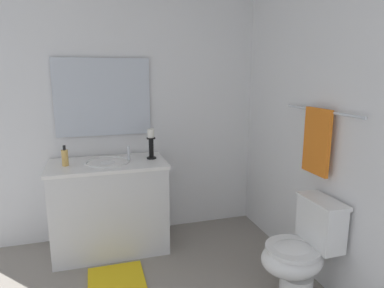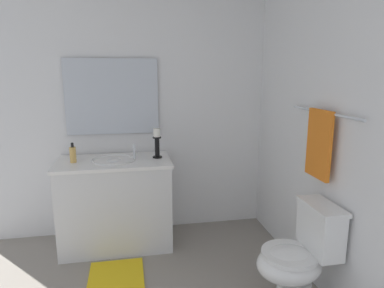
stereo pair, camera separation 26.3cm
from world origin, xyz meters
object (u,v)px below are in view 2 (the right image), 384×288
Objects in this scene: towel_near_vanity at (319,144)px; vanity_cabinet at (116,203)px; sink_basin at (114,164)px; candle_holder_tall at (157,142)px; soap_bottle at (73,154)px; bath_mat at (116,281)px; mirror at (112,97)px; toilet at (298,258)px; towel_bar at (324,112)px.

vanity_cabinet is at bearing -122.45° from towel_near_vanity.
sink_basin is 1.43× the size of candle_holder_tall.
bath_mat is at bearing 29.91° from soap_bottle.
mirror is at bearing 179.99° from vanity_cabinet.
mirror is at bearing 128.98° from soap_bottle.
bath_mat is (0.91, 0.00, -1.40)m from mirror.
towel_near_vanity reaches higher than toilet.
sink_basin reaches higher than bath_mat.
vanity_cabinet is 0.61m from soap_bottle.
toilet is 1.25× the size of bath_mat.
mirror is 1.18× the size of toilet.
candle_holder_tall is at bearing -142.81° from toilet.
mirror is (-0.28, 0.00, 0.98)m from vanity_cabinet.
vanity_cabinet is at bearing -131.39° from toilet.
towel_near_vanity is 1.89m from bath_mat.
soap_bottle is 0.24× the size of toilet.
mirror is at bearing -180.00° from bath_mat.
candle_holder_tall is 1.56× the size of soap_bottle.
candle_holder_tall is at bearing 92.52° from soap_bottle.
towel_bar is at bearing 57.87° from vanity_cabinet.
bath_mat is (0.62, 0.36, -0.91)m from soap_bottle.
towel_near_vanity reaches higher than vanity_cabinet.
vanity_cabinet is 1.23× the size of towel_bar.
towel_bar is (0.97, 1.10, 0.37)m from candle_holder_tall.
towel_near_vanity is at bearing 131.96° from toilet.
soap_bottle is at bearing -51.02° from mirror.
sink_basin reaches higher than toilet.
towel_bar is at bearing 63.26° from soap_bottle.
sink_basin is 0.67× the size of bath_mat.
vanity_cabinet is 1.70m from toilet.
mirror is at bearing -129.52° from towel_near_vanity.
mirror is 1.94m from towel_near_vanity.
mirror is 4.91× the size of soap_bottle.
toilet is at bearing 55.60° from soap_bottle.
soap_bottle is at bearing -116.74° from towel_bar.
toilet is (1.15, 0.87, -0.62)m from candle_holder_tall.
towel_bar is (0.93, 1.85, 0.44)m from soap_bottle.
toilet is at bearing 48.59° from sink_basin.
towel_near_vanity reaches higher than sink_basin.
bath_mat is (-0.50, -1.28, -0.36)m from toilet.
toilet is at bearing 37.19° from candle_holder_tall.
soap_bottle is (0.03, -0.76, -0.07)m from candle_holder_tall.
mirror is 0.67m from soap_bottle.
vanity_cabinet is 1.02m from mirror.
towel_near_vanity is (0.93, 1.84, 0.22)m from soap_bottle.
sink_basin is at bearing 90.00° from vanity_cabinet.
soap_bottle is 1.15m from bath_mat.
soap_bottle is 2.12m from towel_bar.
towel_near_vanity is (0.00, -0.02, -0.23)m from towel_bar.
mirror is 1.79× the size of towel_near_vanity.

